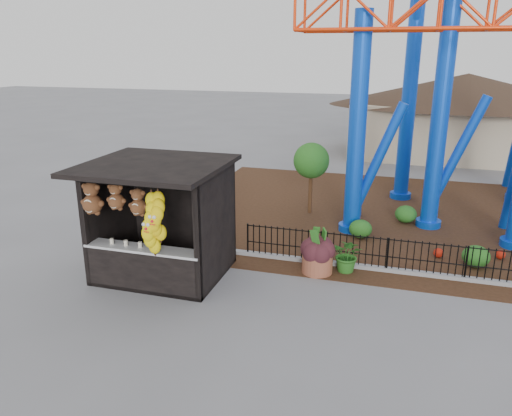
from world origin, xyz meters
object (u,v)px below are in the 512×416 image
(potted_plant, at_px, (348,255))
(roller_coaster, at_px, (485,30))
(prize_booth, at_px, (157,224))
(terracotta_planter, at_px, (317,263))

(potted_plant, bearing_deg, roller_coaster, 73.70)
(prize_booth, relative_size, potted_plant, 3.52)
(roller_coaster, height_order, terracotta_planter, roller_coaster)
(terracotta_planter, bearing_deg, potted_plant, 20.43)
(terracotta_planter, relative_size, potted_plant, 0.84)
(terracotta_planter, bearing_deg, prize_booth, -159.35)
(prize_booth, height_order, terracotta_planter, prize_booth)
(prize_booth, xyz_separation_m, potted_plant, (4.77, 1.80, -1.03))
(roller_coaster, distance_m, potted_plant, 8.78)
(prize_booth, xyz_separation_m, terracotta_planter, (3.99, 1.50, -1.25))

